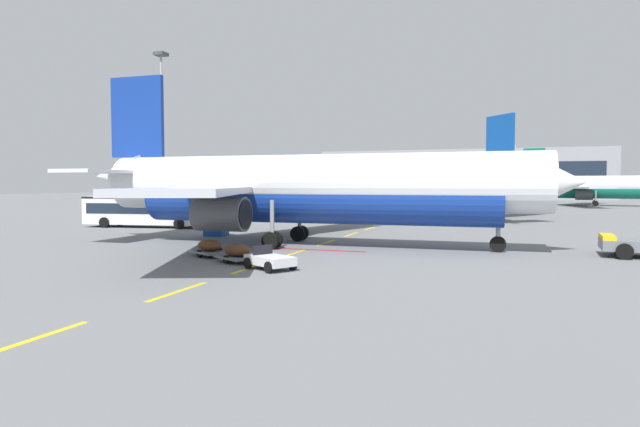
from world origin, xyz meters
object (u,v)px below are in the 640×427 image
Objects in this scene: airliner_mid_left at (604,187)px; apron_shuttle_bus at (146,209)px; uld_cargo_container at (216,226)px; airliner_far_right at (433,188)px; baggage_train at (237,253)px; airliner_foreground at (306,188)px; apron_light_mast_near at (162,113)px.

airliner_mid_left is 2.61× the size of apron_shuttle_bus.
airliner_mid_left is at bearing 62.41° from uld_cargo_container.
baggage_train is at bearing -96.41° from airliner_far_right.
apron_shuttle_bus is 26.61m from baggage_train.
airliner_mid_left is (30.48, 79.74, -0.31)m from airliner_foreground.
airliner_mid_left is at bearing 30.19° from apron_light_mast_near.
uld_cargo_container is 0.07× the size of apron_light_mast_near.
airliner_foreground reaches higher than uld_cargo_container.
airliner_far_right reaches higher than uld_cargo_container.
baggage_train is 63.33m from apron_light_mast_near.
baggage_train is (19.34, -18.23, -1.23)m from apron_shuttle_bus.
airliner_far_right is 43.97m from baggage_train.
airliner_far_right is 45.05m from apron_light_mast_near.
baggage_train is (-4.90, -43.58, -3.15)m from airliner_far_right.
airliner_foreground is 85.37m from airliner_mid_left.
airliner_far_right is at bearing 83.59° from baggage_train.
baggage_train is at bearing -56.15° from uld_cargo_container.
apron_shuttle_bus is at bearing -133.72° from airliner_far_right.
baggage_train is at bearing -43.30° from apron_shuttle_bus.
airliner_foreground is 1.08× the size of airliner_mid_left.
baggage_train is 0.33× the size of apron_light_mast_near.
airliner_far_right is 35.13m from apron_shuttle_bus.
apron_light_mast_near reaches higher than airliner_far_right.
uld_cargo_container is 48.60m from apron_light_mast_near.
airliner_far_right is at bearing -120.25° from airliner_mid_left.
apron_shuttle_bus is at bearing 154.81° from airliner_foreground.
uld_cargo_container is at bearing -117.59° from airliner_mid_left.
airliner_far_right is 16.10× the size of uld_cargo_container.
airliner_foreground is at bearing -25.19° from apron_shuttle_bus.
apron_light_mast_near reaches higher than airliner_mid_left.
airliner_mid_left is at bearing 70.63° from baggage_train.
apron_shuttle_bus reaches higher than uld_cargo_container.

